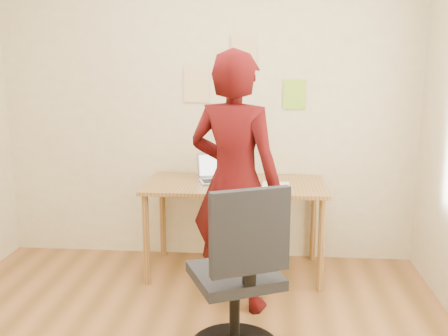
# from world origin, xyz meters

# --- Properties ---
(room) EXTENTS (3.58, 3.58, 2.78)m
(room) POSITION_xyz_m (0.00, 0.00, 1.35)
(room) COLOR brown
(room) RESTS_ON ground
(desk) EXTENTS (1.40, 0.70, 0.74)m
(desk) POSITION_xyz_m (0.26, 1.38, 0.65)
(desk) COLOR olive
(desk) RESTS_ON ground
(laptop) EXTENTS (0.36, 0.34, 0.21)m
(laptop) POSITION_xyz_m (0.11, 1.45, 0.79)
(laptop) COLOR #AEAEB5
(laptop) RESTS_ON desk
(paper_sheet) EXTENTS (0.22, 0.31, 0.00)m
(paper_sheet) POSITION_xyz_m (0.58, 1.31, 0.74)
(paper_sheet) COLOR white
(paper_sheet) RESTS_ON desk
(phone) EXTENTS (0.09, 0.14, 0.01)m
(phone) POSITION_xyz_m (0.39, 1.17, 0.75)
(phone) COLOR black
(phone) RESTS_ON desk
(wall_note_left) EXTENTS (0.21, 0.00, 0.30)m
(wall_note_left) POSITION_xyz_m (-0.08, 1.74, 1.49)
(wall_note_left) COLOR #D5B67F
(wall_note_left) RESTS_ON room
(wall_note_mid) EXTENTS (0.21, 0.00, 0.30)m
(wall_note_mid) POSITION_xyz_m (0.30, 1.74, 1.73)
(wall_note_mid) COLOR #D5B67F
(wall_note_mid) RESTS_ON room
(wall_note_right) EXTENTS (0.18, 0.00, 0.24)m
(wall_note_right) POSITION_xyz_m (0.72, 1.74, 1.41)
(wall_note_right) COLOR #8BC82D
(wall_note_right) RESTS_ON room
(office_chair) EXTENTS (0.60, 0.61, 1.04)m
(office_chair) POSITION_xyz_m (0.36, 0.17, 0.44)
(office_chair) COLOR black
(office_chair) RESTS_ON ground
(person) EXTENTS (0.74, 0.61, 1.75)m
(person) POSITION_xyz_m (0.29, 0.82, 0.88)
(person) COLOR #3E0809
(person) RESTS_ON ground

